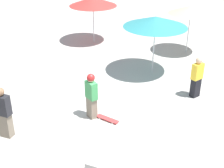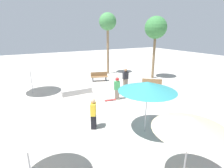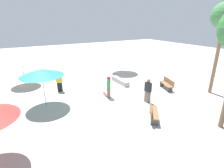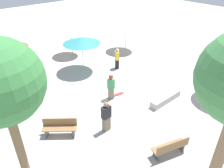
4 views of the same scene
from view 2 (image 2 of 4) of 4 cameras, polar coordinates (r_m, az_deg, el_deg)
ground_plane at (r=12.33m, az=-1.78°, el=-5.03°), size 60.00×60.00×0.00m
skater_main at (r=12.07m, az=1.69°, el=-1.19°), size 0.42×0.48×1.59m
skateboard at (r=12.09m, az=-0.61°, el=-5.19°), size 0.35×0.82×0.07m
concrete_ledge at (r=13.50m, az=-11.39°, el=-2.47°), size 0.45×2.28×0.41m
bench_near at (r=14.92m, az=12.84°, el=0.21°), size 1.35×1.52×0.85m
bench_far at (r=16.73m, az=-4.18°, el=2.41°), size 0.90×1.66×0.85m
shade_umbrella_white at (r=14.36m, az=-25.47°, el=6.15°), size 2.68×2.68×2.59m
shade_umbrella_tan at (r=5.45m, az=24.33°, el=-11.65°), size 2.15×2.15×2.35m
shade_umbrella_cream at (r=5.49m, az=-27.21°, el=-11.30°), size 2.33×2.33×2.37m
shade_umbrella_teal at (r=7.91m, az=11.48°, el=-0.77°), size 2.63×2.63×2.47m
palm_tree_right at (r=17.80m, az=14.08°, el=17.22°), size 2.09×2.09×5.96m
palm_tree_left at (r=19.28m, az=-1.43°, el=19.26°), size 1.80×1.80×6.45m
bystander_watching at (r=14.62m, az=4.41°, el=1.88°), size 0.26×0.45×1.65m
bystander_far at (r=8.62m, az=-6.09°, el=-9.59°), size 0.49×0.42×1.56m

